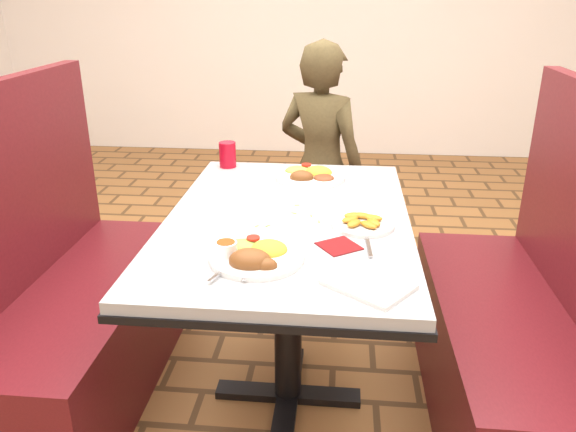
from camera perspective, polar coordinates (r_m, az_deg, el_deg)
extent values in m
plane|color=#9F6534|center=(2.26, 0.00, -17.91)|extent=(7.00, 7.00, 0.00)
cube|color=#A6A8AB|center=(1.88, 0.00, -0.50)|extent=(0.80, 1.20, 0.03)
cube|color=black|center=(1.89, 0.00, -1.27)|extent=(0.81, 1.21, 0.02)
cylinder|color=black|center=(2.05, 0.00, -10.23)|extent=(0.10, 0.10, 0.69)
cube|color=black|center=(2.25, 0.00, -17.62)|extent=(0.55, 0.08, 0.03)
cube|color=black|center=(2.25, 0.00, -17.62)|extent=(0.08, 0.55, 0.03)
cube|color=maroon|center=(2.31, -19.28, -11.47)|extent=(0.45, 1.20, 0.45)
cube|color=maroon|center=(2.20, -26.05, -0.28)|extent=(0.06, 1.20, 0.95)
cube|color=maroon|center=(2.19, 20.49, -13.55)|extent=(0.45, 1.20, 0.45)
imported|color=brown|center=(2.82, 3.34, 4.88)|extent=(0.54, 0.46, 1.24)
cylinder|color=white|center=(1.57, -3.21, -4.21)|extent=(0.27, 0.27, 0.02)
ellipsoid|color=gold|center=(1.58, -1.99, -2.67)|extent=(0.11, 0.11, 0.05)
ellipsoid|color=#8BB448|center=(1.61, -4.69, -2.56)|extent=(0.11, 0.09, 0.03)
cylinder|color=red|center=(1.62, -3.55, -2.24)|extent=(0.04, 0.04, 0.01)
ellipsoid|color=brown|center=(1.51, -3.92, -3.70)|extent=(0.11, 0.09, 0.07)
ellipsoid|color=brown|center=(1.49, -2.32, -4.45)|extent=(0.06, 0.05, 0.04)
cylinder|color=white|center=(1.56, -6.31, -3.31)|extent=(0.06, 0.06, 0.04)
cylinder|color=brown|center=(1.56, -6.34, -2.69)|extent=(0.05, 0.05, 0.00)
cylinder|color=white|center=(2.24, 2.27, 3.98)|extent=(0.27, 0.27, 0.02)
ellipsoid|color=gold|center=(2.26, 3.11, 5.03)|extent=(0.11, 0.11, 0.05)
ellipsoid|color=#8BB448|center=(2.28, 1.08, 5.03)|extent=(0.11, 0.09, 0.04)
cylinder|color=red|center=(2.30, 1.88, 5.22)|extent=(0.04, 0.04, 0.01)
ellipsoid|color=brown|center=(2.19, 3.68, 4.20)|extent=(0.08, 0.08, 0.03)
ellipsoid|color=brown|center=(2.18, 1.41, 4.51)|extent=(0.09, 0.07, 0.05)
cylinder|color=white|center=(1.80, 7.57, -0.84)|extent=(0.20, 0.20, 0.01)
cube|color=maroon|center=(1.66, 5.20, -3.06)|extent=(0.15, 0.15, 0.00)
cube|color=silver|center=(1.65, 8.20, -3.08)|extent=(0.02, 0.14, 0.00)
cylinder|color=red|center=(2.39, -6.16, 6.22)|extent=(0.07, 0.07, 0.11)
cube|color=silver|center=(1.45, 8.15, -6.88)|extent=(0.25, 0.24, 0.01)
cube|color=silver|center=(1.53, -5.11, -5.01)|extent=(0.07, 0.16, 0.00)
cube|color=silver|center=(1.51, -6.34, -5.27)|extent=(0.07, 0.16, 0.00)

